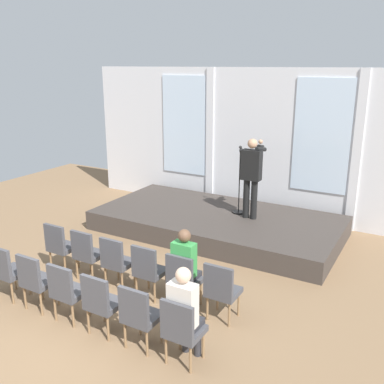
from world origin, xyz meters
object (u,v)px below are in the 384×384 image
Objects in this scene: speaker at (251,173)px; chair_r0_c4 at (183,278)px; mic_stand at (239,199)px; chair_r0_c3 at (148,268)px; chair_r1_c3 at (101,301)px; chair_r0_c2 at (116,260)px; chair_r1_c5 at (182,328)px; chair_r1_c2 at (67,289)px; audience_r0_c4 at (186,264)px; chair_r1_c4 at (139,313)px; chair_r0_c0 at (60,244)px; chair_r1_c0 at (7,269)px; chair_r1_c1 at (36,278)px; audience_r1_c5 at (185,310)px; chair_r0_c5 at (221,288)px; chair_r0_c1 at (87,252)px.

speaker is 3.44m from chair_r0_c4.
mic_stand reaches higher than chair_r0_c3.
chair_r0_c2 is at bearing 119.98° from chair_r1_c3.
speaker is at bearing 82.97° from chair_r0_c3.
mic_stand is 1.65× the size of chair_r1_c5.
chair_r0_c3 is 1.32m from chair_r1_c2.
chair_r0_c2 is 1.33m from audience_r0_c4.
chair_r1_c4 is at bearing 0.00° from chair_r1_c2.
chair_r1_c0 is (0.00, -1.14, 0.00)m from chair_r0_c0.
chair_r0_c3 is 1.74m from chair_r1_c1.
audience_r1_c5 is (0.66, -1.14, 0.01)m from audience_r0_c4.
chair_r1_c2 and chair_r1_c4 have the same top height.
chair_r0_c5 is (0.91, -3.31, -0.93)m from speaker.
chair_r1_c4 is at bearing 0.00° from chair_r1_c0.
chair_r0_c5 is 1.14m from chair_r1_c5.
chair_r1_c3 is 0.70× the size of audience_r1_c5.
chair_r0_c5 is (2.63, 0.00, 0.00)m from chair_r0_c1.
chair_r1_c0 is at bearing -139.08° from chair_r0_c2.
chair_r0_c2 is 0.71× the size of audience_r0_c4.
audience_r1_c5 is (1.26, -4.55, -0.03)m from mic_stand.
chair_r1_c3 is 0.66m from chair_r1_c4.
chair_r0_c3 and chair_r1_c3 have the same top height.
chair_r1_c0 is at bearing -155.09° from audience_r0_c4.
audience_r0_c4 reaches higher than chair_r0_c4.
mic_stand reaches higher than chair_r0_c4.
chair_r0_c3 is 0.71× the size of audience_r0_c4.
audience_r0_c4 is 1.40× the size of chair_r1_c0.
audience_r1_c5 is at bearing 90.00° from chair_r1_c5.
chair_r0_c0 and chair_r1_c0 have the same top height.
chair_r1_c0 is 2.63m from chair_r1_c4.
chair_r1_c5 is at bearing -74.82° from mic_stand.
chair_r1_c5 is (1.31, -1.14, 0.00)m from chair_r0_c3.
chair_r1_c2 is at bearing -149.98° from chair_r0_c5.
chair_r0_c4 is 1.00× the size of chair_r1_c4.
chair_r1_c1 is (-1.97, -1.22, -0.20)m from audience_r0_c4.
chair_r0_c1 is at bearing 156.57° from chair_r1_c5.
speaker is 1.88× the size of chair_r1_c0.
chair_r0_c3 is at bearing 60.02° from chair_r1_c2.
speaker reaches higher than chair_r1_c5.
speaker reaches higher than chair_r0_c4.
audience_r1_c5 is (0.66, 0.08, 0.21)m from chair_r1_c4.
speaker is 0.80m from mic_stand.
speaker reaches higher than chair_r0_c2.
chair_r1_c0 and chair_r1_c1 have the same top height.
chair_r1_c2 is (-0.72, -4.63, -0.24)m from mic_stand.
chair_r1_c1 is at bearing -111.18° from speaker.
speaker is at bearing 105.34° from chair_r0_c5.
chair_r0_c5 and chair_r1_c0 have the same top height.
chair_r0_c0 is 1.00× the size of chair_r0_c4.
audience_r1_c5 is at bearing 2.33° from chair_r1_c2.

